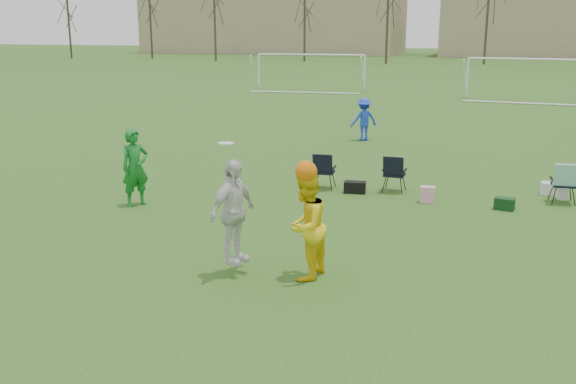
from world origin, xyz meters
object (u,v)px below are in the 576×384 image
at_px(fielder_green_near, 135,168).
at_px(goal_mid, 533,67).
at_px(center_contest, 275,219).
at_px(fielder_blue, 364,119).
at_px(goal_left, 311,62).

height_order(fielder_green_near, goal_mid, goal_mid).
bearing_deg(center_contest, fielder_blue, 95.91).
relative_size(goal_left, goal_mid, 1.00).
height_order(center_contest, goal_mid, goal_mid).
bearing_deg(goal_mid, fielder_blue, -107.28).
bearing_deg(fielder_blue, center_contest, 60.02).
bearing_deg(goal_left, goal_mid, -13.13).
bearing_deg(fielder_blue, goal_left, -103.55).
relative_size(fielder_green_near, goal_left, 0.25).
bearing_deg(goal_mid, center_contest, -95.24).
xyz_separation_m(fielder_green_near, fielder_blue, (3.25, 10.78, -0.12)).
bearing_deg(goal_mid, fielder_green_near, -105.52).
bearing_deg(center_contest, fielder_green_near, 145.39).
relative_size(center_contest, goal_mid, 0.31).
distance_m(fielder_blue, goal_mid, 17.70).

